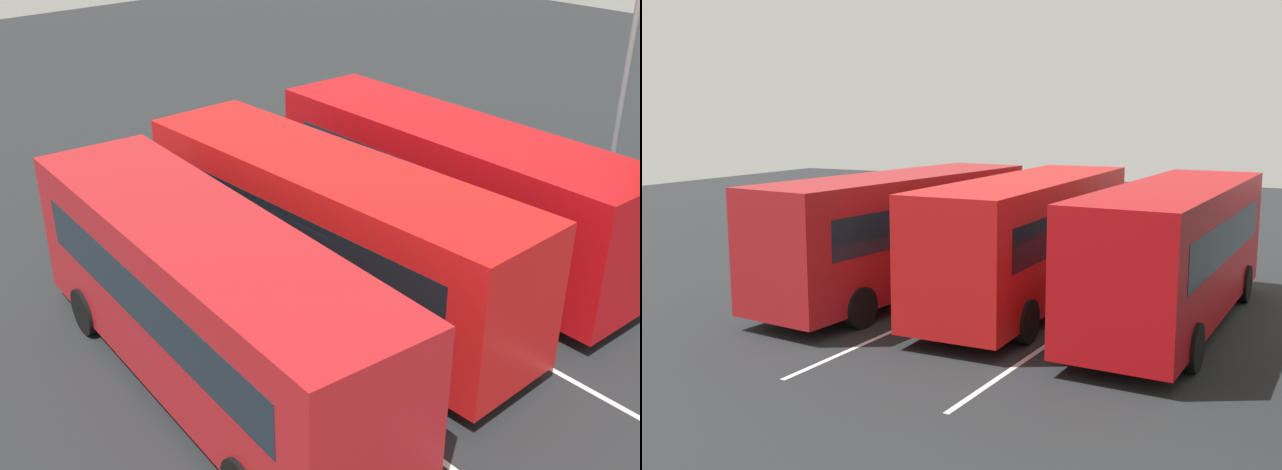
{
  "view_description": "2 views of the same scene",
  "coord_description": "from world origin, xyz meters",
  "views": [
    {
      "loc": [
        -10.85,
        10.09,
        9.09
      ],
      "look_at": [
        0.7,
        -0.28,
        1.35
      ],
      "focal_mm": 44.71,
      "sensor_mm": 36.0,
      "label": 1
    },
    {
      "loc": [
        -17.51,
        -7.0,
        4.98
      ],
      "look_at": [
        -1.19,
        1.34,
        1.92
      ],
      "focal_mm": 41.83,
      "sensor_mm": 36.0,
      "label": 2
    }
  ],
  "objects": [
    {
      "name": "bus_center_right",
      "position": [
        -0.53,
        3.56,
        1.81
      ],
      "size": [
        9.77,
        3.28,
        3.3
      ],
      "rotation": [
        0.0,
        0.0,
        -0.09
      ],
      "color": "#AD191E",
      "rests_on": "ground"
    },
    {
      "name": "lane_stripe_outer_left",
      "position": [
        0.0,
        -1.74,
        0.0
      ],
      "size": [
        14.37,
        0.76,
        0.01
      ],
      "primitive_type": "cube",
      "rotation": [
        0.0,
        0.0,
        -0.04
      ],
      "color": "silver",
      "rests_on": "ground"
    },
    {
      "name": "ground_plane",
      "position": [
        0.0,
        0.0,
        0.0
      ],
      "size": [
        70.01,
        70.01,
        0.0
      ],
      "primitive_type": "plane",
      "color": "#232628"
    },
    {
      "name": "bus_far_left",
      "position": [
        -0.1,
        -3.66,
        1.81
      ],
      "size": [
        9.68,
        2.83,
        3.3
      ],
      "rotation": [
        0.0,
        0.0,
        -0.04
      ],
      "color": "#B70C11",
      "rests_on": "ground"
    },
    {
      "name": "bus_center_left",
      "position": [
        0.05,
        0.03,
        1.81
      ],
      "size": [
        9.62,
        2.64,
        3.3
      ],
      "rotation": [
        0.0,
        0.0,
        0.01
      ],
      "color": "red",
      "rests_on": "ground"
    },
    {
      "name": "pedestrian",
      "position": [
        6.3,
        -3.33,
        1.06
      ],
      "size": [
        0.41,
        0.41,
        1.79
      ],
      "rotation": [
        0.0,
        0.0,
        2.81
      ],
      "color": "#232833",
      "rests_on": "ground"
    },
    {
      "name": "lane_stripe_inner_left",
      "position": [
        0.0,
        1.74,
        0.0
      ],
      "size": [
        14.37,
        0.76,
        0.01
      ],
      "primitive_type": "cube",
      "rotation": [
        0.0,
        0.0,
        -0.04
      ],
      "color": "silver",
      "rests_on": "ground"
    }
  ]
}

